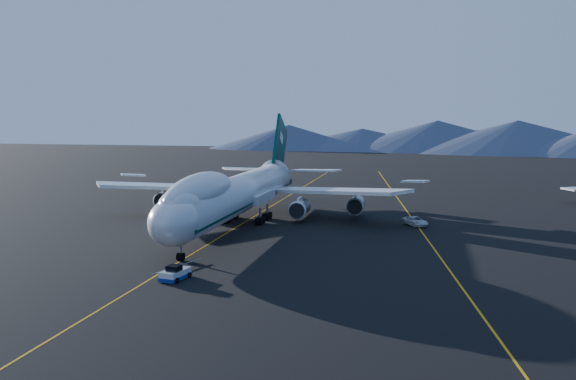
# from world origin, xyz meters

# --- Properties ---
(ground) EXTENTS (500.00, 500.00, 0.00)m
(ground) POSITION_xyz_m (0.00, 0.00, 0.00)
(ground) COLOR black
(ground) RESTS_ON ground
(taxiway_line_main) EXTENTS (0.25, 220.00, 0.01)m
(taxiway_line_main) POSITION_xyz_m (0.00, 0.00, 0.01)
(taxiway_line_main) COLOR orange
(taxiway_line_main) RESTS_ON ground
(taxiway_line_side) EXTENTS (28.08, 198.09, 0.01)m
(taxiway_line_side) POSITION_xyz_m (30.00, 10.00, 0.01)
(taxiway_line_side) COLOR orange
(taxiway_line_side) RESTS_ON ground
(boeing_747) EXTENTS (59.62, 72.43, 19.37)m
(boeing_747) POSITION_xyz_m (0.00, 0.03, 5.81)
(boeing_747) COLOR silver
(boeing_747) RESTS_ON ground
(pushback_tug) EXTENTS (2.98, 4.52, 1.84)m
(pushback_tug) POSITION_xyz_m (2.95, -35.66, 0.58)
(pushback_tug) COLOR silver
(pushback_tug) RESTS_ON ground
(service_van) EXTENTS (5.15, 6.07, 1.54)m
(service_van) POSITION_xyz_m (30.00, 7.24, 0.77)
(service_van) COLOR silver
(service_van) RESTS_ON ground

